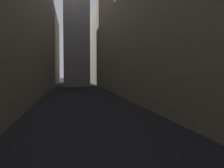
# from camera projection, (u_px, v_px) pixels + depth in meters

# --- Properties ---
(ground_plane) EXTENTS (264.00, 264.00, 0.00)m
(ground_plane) POSITION_uv_depth(u_px,v_px,m) (82.00, 97.00, 33.17)
(ground_plane) COLOR black
(building_block_right) EXTENTS (10.94, 108.00, 22.88)m
(building_block_right) POSITION_uv_depth(u_px,v_px,m) (152.00, 22.00, 36.52)
(building_block_right) COLOR gray
(building_block_right) RESTS_ON ground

